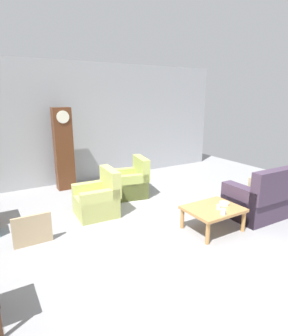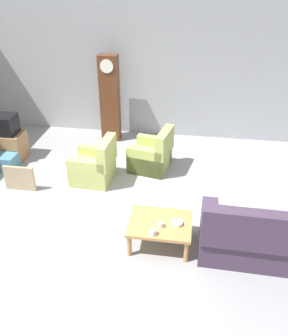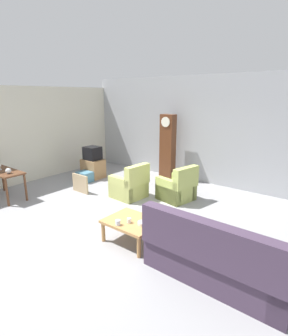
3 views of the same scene
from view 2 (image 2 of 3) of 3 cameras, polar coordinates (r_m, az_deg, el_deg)
name	(u,v)px [view 2 (image 2 of 3)]	position (r m, az deg, el deg)	size (l,w,h in m)	color
ground_plane	(121,218)	(6.22, -3.68, -8.01)	(10.40, 10.40, 0.00)	gray
garage_door_wall	(150,70)	(8.71, 1.00, 15.46)	(8.40, 0.16, 3.20)	#9EA0A5
couch_floral	(273,241)	(5.57, 20.04, -10.96)	(2.12, 0.93, 1.04)	#423347
armchair_olive_near	(95,167)	(7.12, -7.94, 0.21)	(0.84, 0.81, 0.92)	#B7BC66
armchair_olive_far	(152,156)	(7.45, 1.29, 1.97)	(0.93, 0.90, 0.92)	#A9B65C
coffee_table_wood	(160,225)	(5.50, 2.63, -9.20)	(0.96, 0.76, 0.42)	#B27F47
grandfather_clock	(110,99)	(8.54, -5.52, 11.02)	(0.44, 0.30, 2.06)	#562D19
tv_stand_cabinet	(9,146)	(8.43, -20.88, 3.39)	(0.68, 0.52, 0.60)	#997047
tv_crt	(5,124)	(8.23, -21.53, 6.54)	(0.48, 0.44, 0.42)	black
framed_picture_leaning	(19,178)	(7.19, -19.43, -1.59)	(0.60, 0.05, 0.51)	tan
storage_box_blue	(6,162)	(8.09, -21.41, 0.92)	(0.46, 0.37, 0.31)	teal
cup_white_porcelain	(161,224)	(5.35, 2.74, -9.07)	(0.07, 0.07, 0.09)	white
cup_blue_rimmed	(153,232)	(5.21, 1.47, -10.26)	(0.09, 0.09, 0.09)	silver
bowl_white_stacked	(177,223)	(5.42, 5.33, -8.80)	(0.18, 0.18, 0.05)	white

